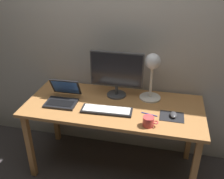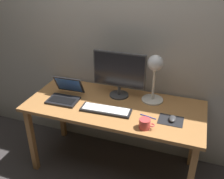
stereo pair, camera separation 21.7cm
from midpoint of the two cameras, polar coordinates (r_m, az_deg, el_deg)
name	(u,v)px [view 2 (the right image)]	position (r m, az deg, el deg)	size (l,w,h in m)	color
ground_plane	(114,166)	(2.75, 2.78, -16.81)	(4.80, 4.80, 0.00)	#383333
back_wall	(128,33)	(2.44, 6.28, 12.58)	(4.80, 0.06, 2.60)	#A8A099
desk	(114,112)	(2.34, 3.15, -5.18)	(1.60, 0.70, 0.74)	#A8703D
monitor	(119,72)	(2.34, 4.31, 3.85)	(0.49, 0.18, 0.44)	#38383A
keyboard_main	(106,110)	(2.20, 1.44, -4.68)	(0.45, 0.16, 0.03)	black
laptop	(66,93)	(2.40, -7.82, -0.81)	(0.29, 0.29, 0.20)	black
desk_lamp	(155,71)	(2.28, 12.30, 4.10)	(0.20, 0.20, 0.44)	beige
mousepad	(171,120)	(2.16, 15.92, -6.77)	(0.20, 0.16, 0.00)	black
mouse	(172,119)	(2.16, 16.29, -6.38)	(0.06, 0.10, 0.03)	#38383A
coffee_mug	(145,124)	(2.01, 10.49, -7.68)	(0.12, 0.09, 0.08)	#CC3F3F
pen	(148,117)	(2.16, 10.99, -6.09)	(0.01, 0.01, 0.14)	#2633A5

